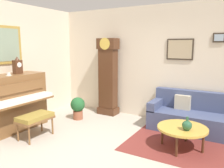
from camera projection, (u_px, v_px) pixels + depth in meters
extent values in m
cube|color=#B2A899|center=(97.00, 157.00, 3.88)|extent=(6.40, 6.00, 0.10)
cube|color=beige|center=(150.00, 63.00, 5.68)|extent=(5.30, 0.10, 2.80)
cube|color=#33281E|center=(180.00, 49.00, 5.20)|extent=(0.60, 0.03, 0.48)
cube|color=tan|center=(180.00, 49.00, 5.18)|extent=(0.54, 0.01, 0.42)
cube|color=#33281E|center=(219.00, 38.00, 4.76)|extent=(0.24, 0.03, 0.20)
cube|color=#9EB2C1|center=(219.00, 38.00, 4.74)|extent=(0.18, 0.01, 0.14)
cube|color=maroon|center=(184.00, 147.00, 4.14)|extent=(2.10, 1.50, 0.01)
cube|color=brown|center=(12.00, 103.00, 4.92)|extent=(0.60, 1.44, 1.22)
cube|color=brown|center=(25.00, 102.00, 4.70)|extent=(0.28, 1.38, 0.04)
cube|color=white|center=(25.00, 99.00, 4.69)|extent=(0.26, 1.32, 0.08)
cube|color=brown|center=(20.00, 87.00, 4.70)|extent=(0.03, 1.20, 0.20)
cube|color=brown|center=(35.00, 119.00, 4.52)|extent=(0.42, 0.70, 0.04)
cube|color=olive|center=(35.00, 117.00, 4.51)|extent=(0.40, 0.68, 0.08)
cylinder|color=brown|center=(29.00, 136.00, 4.22)|extent=(0.04, 0.04, 0.36)
cylinder|color=brown|center=(52.00, 126.00, 4.73)|extent=(0.04, 0.04, 0.36)
cylinder|color=brown|center=(18.00, 132.00, 4.38)|extent=(0.04, 0.04, 0.36)
cylinder|color=brown|center=(42.00, 123.00, 4.89)|extent=(0.04, 0.04, 0.36)
cube|color=#4C2B19|center=(108.00, 110.00, 6.17)|extent=(0.52, 0.34, 0.18)
cube|color=#4C2B19|center=(108.00, 81.00, 6.03)|extent=(0.44, 0.28, 1.78)
cube|color=#4C2B19|center=(108.00, 44.00, 5.86)|extent=(0.52, 0.32, 0.28)
cylinder|color=gold|center=(105.00, 44.00, 5.73)|extent=(0.30, 0.02, 0.30)
cylinder|color=gold|center=(107.00, 79.00, 5.98)|extent=(0.03, 0.03, 0.70)
cube|color=#424C70|center=(194.00, 122.00, 4.86)|extent=(1.90, 0.80, 0.42)
cube|color=#424C70|center=(198.00, 101.00, 5.05)|extent=(1.90, 0.20, 0.44)
cube|color=#424C70|center=(156.00, 104.00, 5.24)|extent=(0.18, 0.80, 0.20)
cube|color=#B7AD93|center=(183.00, 102.00, 5.07)|extent=(0.34, 0.12, 0.32)
cylinder|color=gold|center=(182.00, 128.00, 4.04)|extent=(0.88, 0.88, 0.04)
torus|color=#4C2B19|center=(182.00, 128.00, 4.04)|extent=(0.88, 0.88, 0.04)
cylinder|color=#4C2B19|center=(186.00, 132.00, 4.38)|extent=(0.04, 0.04, 0.36)
cylinder|color=#4C2B19|center=(203.00, 143.00, 3.89)|extent=(0.04, 0.04, 0.36)
cylinder|color=#4C2B19|center=(177.00, 146.00, 3.76)|extent=(0.04, 0.04, 0.36)
cylinder|color=#4C2B19|center=(162.00, 135.00, 4.25)|extent=(0.04, 0.04, 0.36)
cube|color=#4C2B19|center=(18.00, 67.00, 4.95)|extent=(0.12, 0.18, 0.30)
cylinder|color=white|center=(19.00, 65.00, 4.91)|extent=(0.01, 0.11, 0.11)
cone|color=#4C2B19|center=(17.00, 58.00, 4.92)|extent=(0.10, 0.10, 0.08)
cylinder|color=white|center=(9.00, 75.00, 4.69)|extent=(0.12, 0.12, 0.01)
cylinder|color=white|center=(9.00, 74.00, 4.68)|extent=(0.08, 0.08, 0.06)
cylinder|color=#234C33|center=(187.00, 130.00, 3.88)|extent=(0.09, 0.09, 0.01)
sphere|color=#285638|center=(187.00, 125.00, 3.87)|extent=(0.17, 0.17, 0.17)
cylinder|color=#285638|center=(187.00, 119.00, 3.85)|extent=(0.04, 0.04, 0.08)
cylinder|color=#935138|center=(78.00, 115.00, 5.71)|extent=(0.24, 0.24, 0.22)
sphere|color=#235B2D|center=(78.00, 104.00, 5.66)|extent=(0.36, 0.36, 0.36)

